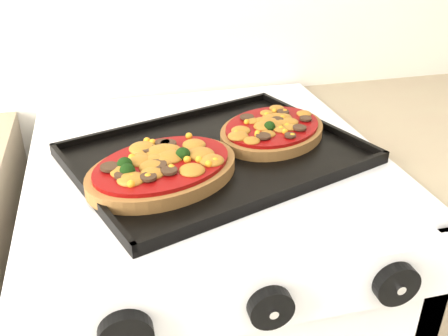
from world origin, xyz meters
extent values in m
cube|color=white|center=(0.04, 1.39, 0.85)|extent=(0.60, 0.02, 0.09)
cylinder|color=black|center=(-0.13, 1.37, 0.85)|extent=(0.06, 0.02, 0.06)
cylinder|color=black|center=(0.05, 1.37, 0.85)|extent=(0.06, 0.02, 0.06)
cylinder|color=black|center=(0.22, 1.37, 0.85)|extent=(0.06, 0.02, 0.06)
cube|color=black|center=(0.05, 1.66, 0.92)|extent=(0.54, 0.47, 0.02)
camera|label=1|loc=(-0.12, 0.94, 1.30)|focal=40.00mm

